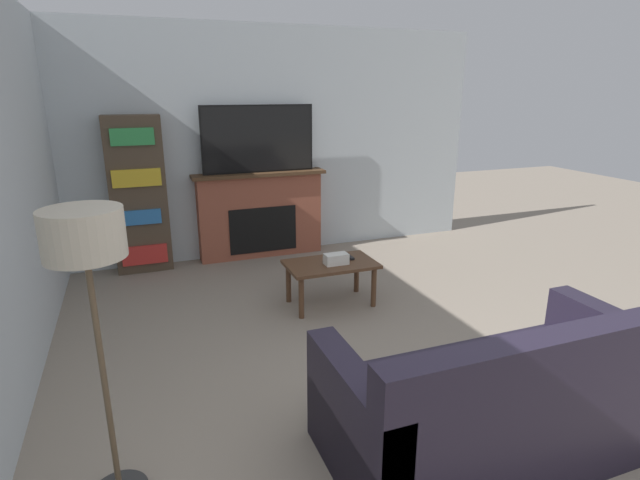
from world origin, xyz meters
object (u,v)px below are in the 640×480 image
at_px(fireplace, 261,214).
at_px(tv, 258,139).
at_px(coffee_table, 331,269).
at_px(couch, 499,404).
at_px(floor_lamp, 87,258).
at_px(bookshelf, 138,196).

bearing_deg(fireplace, tv, -90.00).
distance_m(fireplace, coffee_table, 1.70).
bearing_deg(couch, coffee_table, 93.26).
xyz_separation_m(couch, floor_lamp, (-2.01, 0.41, 0.98)).
bearing_deg(floor_lamp, coffee_table, 43.66).
bearing_deg(bookshelf, coffee_table, -45.46).
distance_m(coffee_table, bookshelf, 2.37).
relative_size(fireplace, coffee_table, 1.89).
height_order(bookshelf, floor_lamp, bookshelf).
xyz_separation_m(coffee_table, floor_lamp, (-1.89, -1.80, 0.92)).
bearing_deg(fireplace, bookshelf, -179.06).
distance_m(fireplace, tv, 0.90).
bearing_deg(tv, floor_lamp, -115.37).
bearing_deg(floor_lamp, couch, -11.47).
height_order(tv, couch, tv).
bearing_deg(tv, bookshelf, -179.89).
distance_m(tv, couch, 4.04).
bearing_deg(fireplace, coffee_table, -81.49).
xyz_separation_m(couch, bookshelf, (-1.75, 3.86, 0.57)).
relative_size(fireplace, bookshelf, 0.92).
bearing_deg(coffee_table, fireplace, 98.51).
xyz_separation_m(fireplace, couch, (0.38, -3.88, -0.23)).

